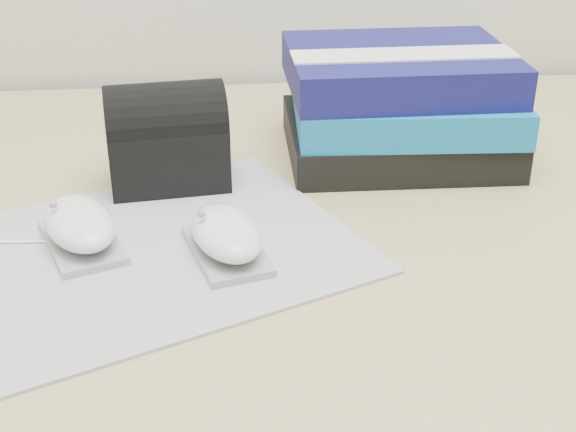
{
  "coord_description": "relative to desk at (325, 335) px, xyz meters",
  "views": [
    {
      "loc": [
        -0.13,
        0.79,
        1.12
      ],
      "look_at": [
        -0.07,
        1.46,
        0.77
      ],
      "focal_mm": 50.0,
      "sensor_mm": 36.0,
      "label": 1
    }
  ],
  "objects": [
    {
      "name": "desk",
      "position": [
        0.0,
        0.0,
        0.0
      ],
      "size": [
        1.6,
        0.8,
        0.73
      ],
      "color": "tan",
      "rests_on": "ground"
    },
    {
      "name": "mousepad",
      "position": [
        -0.2,
        -0.17,
        0.24
      ],
      "size": [
        0.48,
        0.44,
        0.0
      ],
      "primitive_type": "cube",
      "rotation": [
        0.0,
        0.0,
        0.42
      ],
      "color": "gray",
      "rests_on": "desk"
    },
    {
      "name": "mouse_rear",
      "position": [
        -0.26,
        -0.16,
        0.26
      ],
      "size": [
        0.1,
        0.13,
        0.05
      ],
      "color": "#969699",
      "rests_on": "mousepad"
    },
    {
      "name": "mouse_front",
      "position": [
        -0.12,
        -0.19,
        0.26
      ],
      "size": [
        0.09,
        0.12,
        0.05
      ],
      "color": "gray",
      "rests_on": "mousepad"
    },
    {
      "name": "book_stack",
      "position": [
        0.09,
        0.05,
        0.3
      ],
      "size": [
        0.27,
        0.22,
        0.13
      ],
      "color": "black",
      "rests_on": "desk"
    },
    {
      "name": "pouch",
      "position": [
        -0.18,
        -0.02,
        0.29
      ],
      "size": [
        0.14,
        0.1,
        0.12
      ],
      "color": "black",
      "rests_on": "desk"
    }
  ]
}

